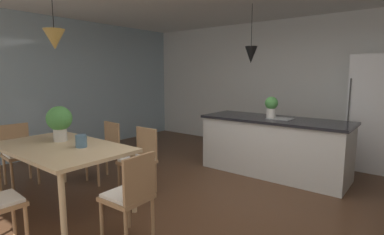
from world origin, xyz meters
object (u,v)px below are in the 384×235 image
at_px(chair_kitchen_end, 130,194).
at_px(vase_on_dining_table, 81,141).
at_px(kitchen_island, 274,145).
at_px(refrigerator, 373,113).
at_px(chair_far_left, 105,149).
at_px(potted_plant_on_table, 59,120).
at_px(potted_plant_on_island, 271,106).
at_px(chair_far_right, 140,158).
at_px(chair_window_end, 19,152).
at_px(dining_table, 61,151).

distance_m(chair_kitchen_end, vase_on_dining_table, 1.05).
bearing_deg(kitchen_island, chair_kitchen_end, -95.30).
xyz_separation_m(chair_kitchen_end, refrigerator, (1.43, 3.98, 0.48)).
xyz_separation_m(chair_far_left, refrigerator, (3.05, 3.11, 0.48)).
xyz_separation_m(refrigerator, vase_on_dining_table, (-2.41, -3.87, -0.13)).
bearing_deg(potted_plant_on_table, chair_kitchen_end, -4.73).
distance_m(refrigerator, potted_plant_on_island, 1.77).
relative_size(refrigerator, potted_plant_on_table, 4.29).
bearing_deg(kitchen_island, potted_plant_on_table, -123.53).
relative_size(chair_far_right, chair_window_end, 1.00).
distance_m(chair_kitchen_end, potted_plant_on_table, 1.57).
xyz_separation_m(kitchen_island, potted_plant_on_table, (-1.72, -2.60, 0.56)).
bearing_deg(kitchen_island, vase_on_dining_table, -115.23).
bearing_deg(chair_window_end, chair_far_right, 28.22).
height_order(chair_far_left, refrigerator, refrigerator).
height_order(chair_far_right, kitchen_island, kitchen_island).
bearing_deg(vase_on_dining_table, potted_plant_on_table, 178.64).
xyz_separation_m(chair_window_end, potted_plant_on_island, (2.66, 2.72, 0.62)).
bearing_deg(vase_on_dining_table, kitchen_island, 64.77).
bearing_deg(chair_window_end, kitchen_island, 44.99).
height_order(kitchen_island, potted_plant_on_island, potted_plant_on_island).
bearing_deg(chair_far_left, refrigerator, 45.60).
height_order(chair_window_end, vase_on_dining_table, vase_on_dining_table).
relative_size(chair_far_left, potted_plant_on_table, 1.96).
bearing_deg(potted_plant_on_island, potted_plant_on_table, -122.57).
bearing_deg(chair_far_left, chair_kitchen_end, -28.33).
distance_m(kitchen_island, vase_on_dining_table, 2.91).
xyz_separation_m(dining_table, chair_kitchen_end, (1.23, 0.00, -0.21)).
xyz_separation_m(potted_plant_on_island, potted_plant_on_table, (-1.66, -2.60, -0.07)).
bearing_deg(refrigerator, chair_far_left, -134.40).
bearing_deg(chair_kitchen_end, chair_window_end, 179.95).
xyz_separation_m(dining_table, potted_plant_on_table, (-0.24, 0.12, 0.33)).
bearing_deg(chair_kitchen_end, potted_plant_on_table, 175.27).
distance_m(chair_far_right, chair_kitchen_end, 1.21).
xyz_separation_m(kitchen_island, potted_plant_on_island, (-0.06, -0.00, 0.63)).
bearing_deg(chair_far_left, potted_plant_on_island, 45.61).
bearing_deg(chair_far_right, chair_far_left, -179.99).
xyz_separation_m(chair_far_left, potted_plant_on_island, (1.81, 1.85, 0.62)).
bearing_deg(chair_kitchen_end, chair_far_right, 134.07).
height_order(chair_kitchen_end, potted_plant_on_island, potted_plant_on_island).
relative_size(chair_far_right, potted_plant_on_table, 1.96).
xyz_separation_m(chair_window_end, chair_far_left, (0.85, 0.87, 0.00)).
height_order(dining_table, chair_kitchen_end, chair_kitchen_end).
relative_size(kitchen_island, potted_plant_on_table, 5.14).
distance_m(chair_far_left, potted_plant_on_island, 2.66).
height_order(kitchen_island, potted_plant_on_table, potted_plant_on_table).
bearing_deg(potted_plant_on_island, chair_kitchen_end, -94.00).
relative_size(kitchen_island, refrigerator, 1.20).
bearing_deg(chair_far_left, potted_plant_on_table, -78.83).
bearing_deg(chair_far_right, vase_on_dining_table, -99.88).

